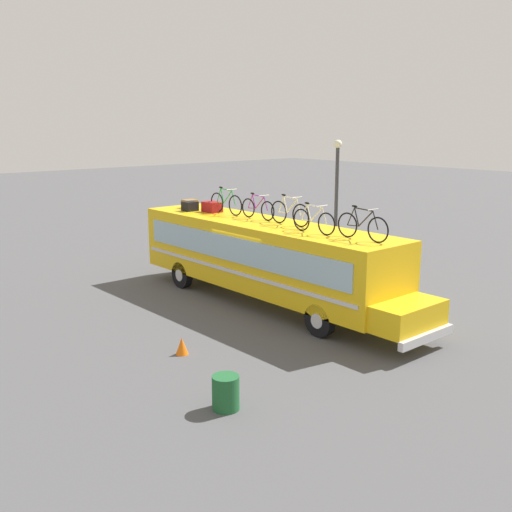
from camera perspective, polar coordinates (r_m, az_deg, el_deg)
ground_plane at (r=20.85m, az=0.66°, el=-4.29°), size 120.00×120.00×0.00m
bus at (r=20.31m, az=1.00°, el=-0.02°), size 11.90×2.46×2.75m
luggage_bag_1 at (r=23.72m, az=-6.22°, el=4.89°), size 0.45×0.51×0.32m
luggage_bag_2 at (r=22.93m, az=-6.20°, el=4.66°), size 0.48×0.49×0.35m
luggage_bag_3 at (r=22.54m, az=-4.14°, el=4.61°), size 0.68×0.51×0.38m
rooftop_bicycle_1 at (r=21.97m, az=-2.83°, el=4.98°), size 1.80×0.44×0.97m
rooftop_bicycle_2 at (r=20.81m, az=0.16°, el=4.49°), size 1.67×0.44×0.89m
rooftop_bicycle_3 at (r=19.60m, az=3.15°, el=4.08°), size 1.75×0.44×0.98m
rooftop_bicycle_4 at (r=18.22m, az=5.41°, el=3.32°), size 1.71×0.44×0.90m
rooftop_bicycle_5 at (r=17.31m, az=9.92°, el=2.77°), size 1.82×0.44×0.96m
trash_bin at (r=13.27m, az=-2.85°, el=-12.66°), size 0.59×0.59×0.75m
traffic_cone at (r=16.32m, az=-6.96°, el=-8.36°), size 0.34×0.34×0.46m
street_lamp at (r=23.97m, az=7.54°, el=5.59°), size 0.32×0.32×5.34m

